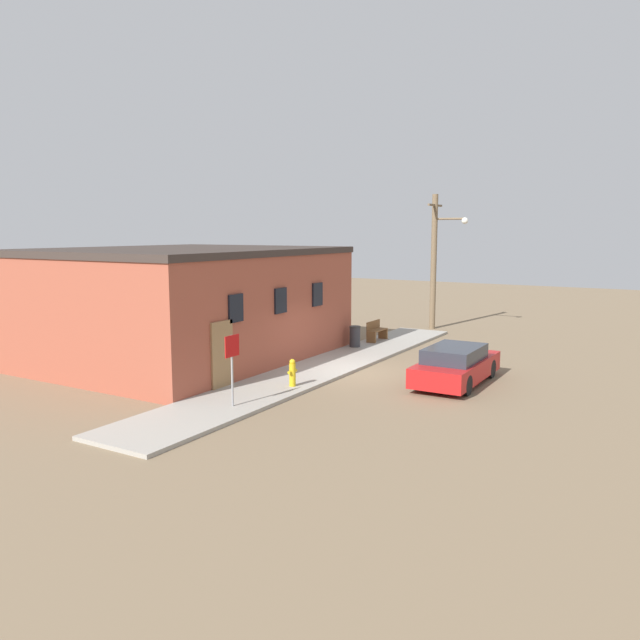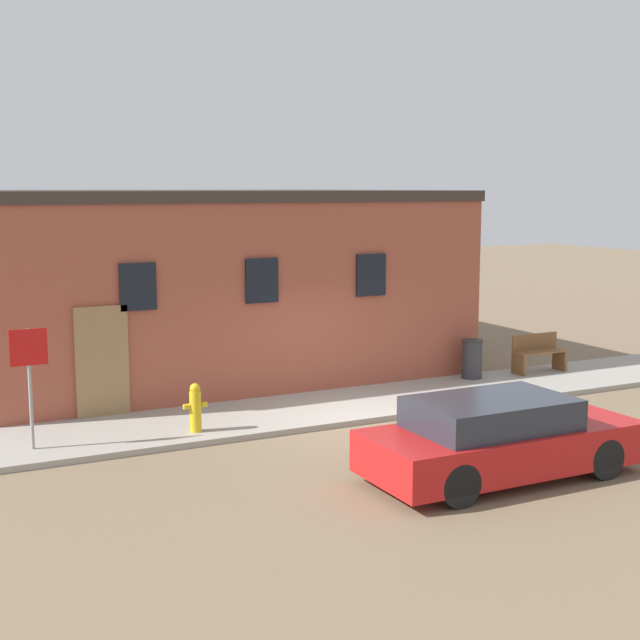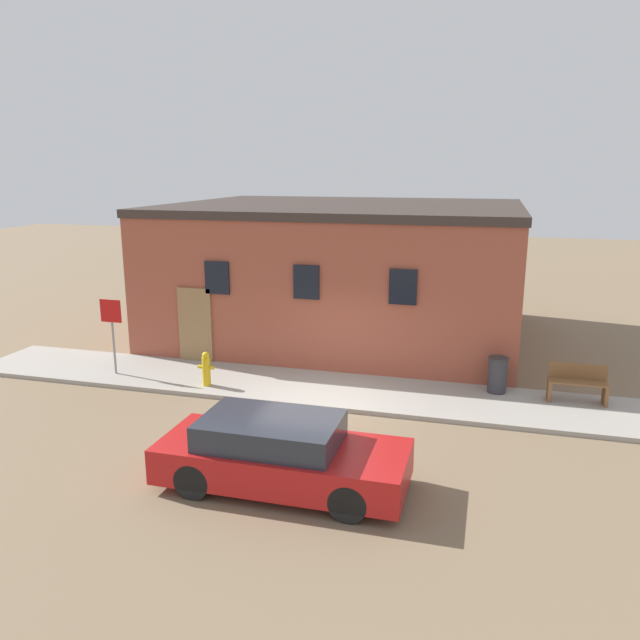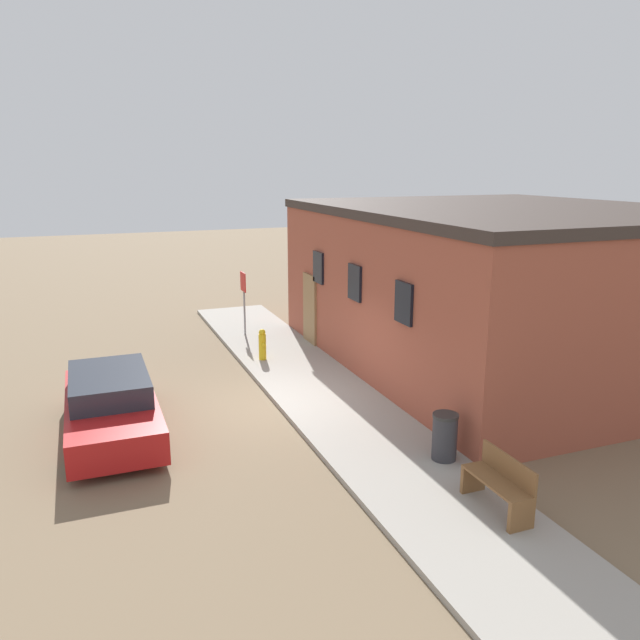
{
  "view_description": "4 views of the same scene",
  "coord_description": "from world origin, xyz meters",
  "px_view_note": "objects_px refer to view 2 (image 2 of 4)",
  "views": [
    {
      "loc": [
        -19.13,
        -9.9,
        4.96
      ],
      "look_at": [
        -0.3,
        1.24,
        1.83
      ],
      "focal_mm": 35.0,
      "sensor_mm": 36.0,
      "label": 1
    },
    {
      "loc": [
        -8.02,
        -13.99,
        4.38
      ],
      "look_at": [
        -0.3,
        1.24,
        1.83
      ],
      "focal_mm": 50.0,
      "sensor_mm": 36.0,
      "label": 2
    },
    {
      "loc": [
        3.63,
        -12.95,
        5.44
      ],
      "look_at": [
        -0.3,
        1.24,
        1.83
      ],
      "focal_mm": 35.0,
      "sensor_mm": 36.0,
      "label": 3
    },
    {
      "loc": [
        12.95,
        -3.88,
        5.37
      ],
      "look_at": [
        -0.3,
        1.24,
        1.83
      ],
      "focal_mm": 35.0,
      "sensor_mm": 36.0,
      "label": 4
    }
  ],
  "objects_px": {
    "fire_hydrant": "(195,407)",
    "trash_bin": "(472,359)",
    "bench": "(538,354)",
    "stop_sign": "(29,367)",
    "parked_car": "(499,439)"
  },
  "relations": [
    {
      "from": "fire_hydrant",
      "to": "trash_bin",
      "type": "relative_size",
      "value": 0.99
    },
    {
      "from": "bench",
      "to": "fire_hydrant",
      "type": "bearing_deg",
      "value": -171.62
    },
    {
      "from": "stop_sign",
      "to": "bench",
      "type": "relative_size",
      "value": 1.54
    },
    {
      "from": "fire_hydrant",
      "to": "parked_car",
      "type": "xyz_separation_m",
      "value": [
        3.39,
        -4.17,
        0.07
      ]
    },
    {
      "from": "stop_sign",
      "to": "bench",
      "type": "distance_m",
      "value": 11.66
    },
    {
      "from": "fire_hydrant",
      "to": "stop_sign",
      "type": "height_order",
      "value": "stop_sign"
    },
    {
      "from": "fire_hydrant",
      "to": "stop_sign",
      "type": "xyz_separation_m",
      "value": [
        -2.74,
        0.2,
        0.95
      ]
    },
    {
      "from": "bench",
      "to": "stop_sign",
      "type": "bearing_deg",
      "value": -174.54
    },
    {
      "from": "trash_bin",
      "to": "parked_car",
      "type": "xyz_separation_m",
      "value": [
        -3.64,
        -5.61,
        0.06
      ]
    },
    {
      "from": "bench",
      "to": "trash_bin",
      "type": "height_order",
      "value": "bench"
    },
    {
      "from": "trash_bin",
      "to": "parked_car",
      "type": "height_order",
      "value": "parked_car"
    },
    {
      "from": "parked_car",
      "to": "stop_sign",
      "type": "bearing_deg",
      "value": 144.56
    },
    {
      "from": "fire_hydrant",
      "to": "parked_car",
      "type": "height_order",
      "value": "parked_car"
    },
    {
      "from": "trash_bin",
      "to": "stop_sign",
      "type": "bearing_deg",
      "value": -172.76
    },
    {
      "from": "fire_hydrant",
      "to": "trash_bin",
      "type": "bearing_deg",
      "value": 11.56
    }
  ]
}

